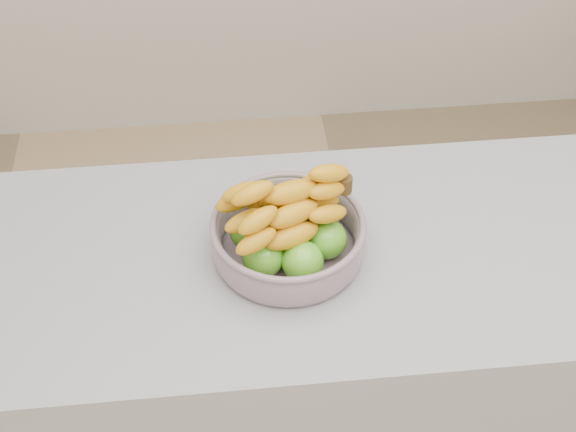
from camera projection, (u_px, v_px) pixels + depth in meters
The scene contains 2 objects.
counter at pixel (418, 375), 1.88m from camera, with size 2.00×0.60×0.90m, color gray.
fruit_bowl at pixel (288, 233), 1.50m from camera, with size 0.29×0.29×0.18m.
Camera 1 is at (-0.42, -0.68, 2.02)m, focal length 50.00 mm.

